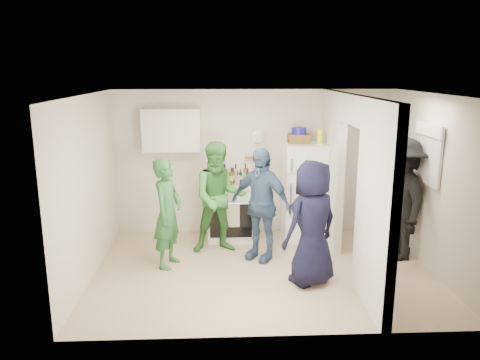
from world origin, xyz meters
name	(u,v)px	position (x,y,z in m)	size (l,w,h in m)	color
floor	(263,270)	(0.00, 0.00, 0.00)	(4.80, 4.80, 0.00)	tan
wall_back	(255,162)	(0.00, 1.70, 1.25)	(4.80, 4.80, 0.00)	silver
wall_front	(280,227)	(0.00, -1.70, 1.25)	(4.80, 4.80, 0.00)	silver
wall_left	(88,188)	(-2.40, 0.00, 1.25)	(3.40, 3.40, 0.00)	silver
wall_right	(435,185)	(2.40, 0.00, 1.25)	(3.40, 3.40, 0.00)	silver
ceiling	(265,95)	(0.00, 0.00, 2.50)	(4.80, 4.80, 0.00)	white
partition_pier_back	(332,169)	(1.20, 1.10, 1.25)	(0.12, 1.20, 2.50)	silver
partition_pier_front	(376,208)	(1.20, -1.10, 1.25)	(0.12, 1.20, 2.50)	silver
partition_header	(354,110)	(1.20, 0.00, 2.30)	(0.12, 1.00, 0.40)	silver
stove	(230,211)	(-0.44, 1.37, 0.48)	(0.80, 0.66, 0.95)	white
upper_cabinet	(172,130)	(-1.40, 1.52, 1.85)	(0.95, 0.34, 0.70)	silver
fridge	(304,191)	(0.80, 1.34, 0.82)	(0.67, 0.65, 1.63)	white
wicker_basket	(299,139)	(0.70, 1.39, 1.71)	(0.35, 0.25, 0.15)	brown
blue_bowl	(299,131)	(0.70, 1.39, 1.84)	(0.24, 0.24, 0.11)	navy
yellow_cup_stack_top	(320,137)	(1.02, 1.24, 1.76)	(0.09, 0.09, 0.25)	#FFFD15
wall_clock	(258,137)	(0.05, 1.68, 1.70)	(0.22, 0.22, 0.03)	white
spice_shelf	(255,157)	(0.00, 1.65, 1.35)	(0.35, 0.08, 0.03)	olive
nook_window	(430,154)	(2.38, 0.20, 1.65)	(0.03, 0.70, 0.80)	black
nook_window_frame	(429,154)	(2.36, 0.20, 1.65)	(0.04, 0.76, 0.86)	white
nook_valance	(429,130)	(2.34, 0.20, 2.00)	(0.04, 0.82, 0.18)	white
yellow_cup_stack_stove	(223,180)	(-0.56, 1.15, 1.08)	(0.09, 0.09, 0.25)	yellow
red_cup	(244,183)	(-0.22, 1.17, 1.01)	(0.09, 0.09, 0.12)	red
person_green_left	(168,213)	(-1.37, 0.25, 0.80)	(0.59, 0.38, 1.61)	#2D7135
person_green_center	(219,198)	(-0.62, 0.80, 0.88)	(0.85, 0.66, 1.75)	#3F893C
person_denim	(260,204)	(-0.01, 0.46, 0.86)	(1.01, 0.42, 1.72)	#375179
person_navy	(312,223)	(0.60, -0.41, 0.85)	(0.83, 0.54, 1.69)	black
person_nook	(401,199)	(2.10, 0.39, 0.93)	(1.21, 0.69, 1.87)	black
bottle_a	(214,173)	(-0.71, 1.50, 1.11)	(0.07, 0.07, 0.31)	maroon
bottle_b	(220,177)	(-0.61, 1.30, 1.09)	(0.06, 0.06, 0.29)	#1C5622
bottle_c	(225,173)	(-0.53, 1.53, 1.11)	(0.07, 0.07, 0.32)	#A2ABB0
bottle_d	(231,176)	(-0.42, 1.30, 1.10)	(0.08, 0.08, 0.29)	brown
bottle_e	(236,173)	(-0.34, 1.55, 1.10)	(0.08, 0.08, 0.31)	#A0A7B2
bottle_f	(241,176)	(-0.26, 1.41, 1.08)	(0.06, 0.06, 0.26)	#183914
bottle_g	(245,173)	(-0.18, 1.50, 1.11)	(0.07, 0.07, 0.32)	brown
bottle_h	(213,178)	(-0.72, 1.26, 1.08)	(0.07, 0.07, 0.26)	#979DA2
bottle_i	(233,175)	(-0.39, 1.45, 1.08)	(0.06, 0.06, 0.26)	#48230C
bottle_j	(248,177)	(-0.15, 1.27, 1.10)	(0.07, 0.07, 0.29)	#205E3D
bottle_k	(216,174)	(-0.67, 1.40, 1.11)	(0.07, 0.07, 0.33)	olive
bottle_l	(238,179)	(-0.32, 1.24, 1.07)	(0.06, 0.06, 0.24)	#9599A4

